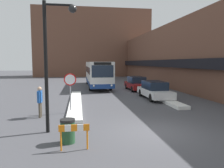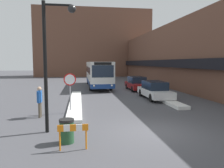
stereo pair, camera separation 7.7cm
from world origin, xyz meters
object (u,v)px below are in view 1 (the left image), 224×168
at_px(parked_car_middle, 136,83).
at_px(construction_barricade, 74,132).
at_px(city_bus, 98,73).
at_px(street_lamp, 53,52).
at_px(stop_sign, 70,84).
at_px(trash_bin, 68,131).
at_px(parked_car_front, 155,90).
at_px(pedestrian, 40,99).

distance_m(parked_car_middle, construction_barricade, 17.77).
height_order(city_bus, street_lamp, street_lamp).
distance_m(stop_sign, trash_bin, 5.37).
relative_size(trash_bin, construction_barricade, 0.86).
relative_size(parked_car_middle, trash_bin, 5.00).
height_order(city_bus, parked_car_front, city_bus).
bearing_deg(city_bus, pedestrian, -106.77).
xyz_separation_m(city_bus, stop_sign, (-2.95, -14.57, 0.06)).
bearing_deg(street_lamp, parked_car_front, 46.71).
height_order(parked_car_front, stop_sign, stop_sign).
bearing_deg(stop_sign, parked_car_front, 31.85).
bearing_deg(stop_sign, construction_barricade, -86.71).
xyz_separation_m(stop_sign, street_lamp, (-0.59, -3.73, 1.83)).
bearing_deg(street_lamp, trash_bin, -65.83).
xyz_separation_m(stop_sign, construction_barricade, (0.34, -5.97, -1.14)).
bearing_deg(construction_barricade, street_lamp, 112.57).
bearing_deg(pedestrian, street_lamp, -158.40).
distance_m(parked_car_front, parked_car_middle, 6.10).
bearing_deg(stop_sign, city_bus, 78.55).
distance_m(city_bus, parked_car_middle, 5.88).
bearing_deg(parked_car_middle, stop_sign, -123.97).
bearing_deg(pedestrian, trash_bin, -157.33).
height_order(street_lamp, trash_bin, street_lamp).
relative_size(city_bus, pedestrian, 6.97).
relative_size(parked_car_middle, street_lamp, 0.82).
distance_m(street_lamp, construction_barricade, 3.83).
distance_m(city_bus, construction_barricade, 20.73).
bearing_deg(construction_barricade, city_bus, 82.76).
bearing_deg(trash_bin, parked_car_front, 53.92).
bearing_deg(parked_car_front, stop_sign, -148.15).
bearing_deg(stop_sign, parked_car_middle, 56.03).
bearing_deg(street_lamp, city_bus, 79.06).
bearing_deg(construction_barricade, stop_sign, 93.29).
distance_m(city_bus, pedestrian, 16.12).
xyz_separation_m(stop_sign, trash_bin, (0.07, -5.20, -1.33)).
bearing_deg(street_lamp, parked_car_middle, 61.72).
bearing_deg(parked_car_middle, parked_car_front, -90.00).
bearing_deg(parked_car_front, construction_barricade, -122.98).
bearing_deg(city_bus, stop_sign, -101.45).
bearing_deg(trash_bin, pedestrian, 112.12).
bearing_deg(stop_sign, street_lamp, -98.92).
bearing_deg(construction_barricade, trash_bin, 109.37).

